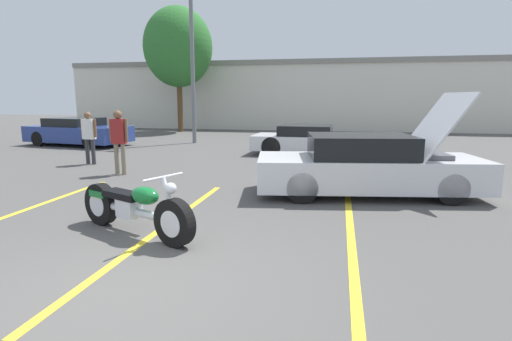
{
  "coord_description": "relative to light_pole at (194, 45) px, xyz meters",
  "views": [
    {
      "loc": [
        2.2,
        -3.57,
        2.02
      ],
      "look_at": [
        0.84,
        2.99,
        0.8
      ],
      "focal_mm": 28.0,
      "sensor_mm": 36.0,
      "label": 1
    }
  ],
  "objects": [
    {
      "name": "spectator_near_motorcycle",
      "position": [
        0.7,
        -7.74,
        -3.29
      ],
      "size": [
        0.52,
        0.22,
        1.71
      ],
      "color": "gray",
      "rests_on": "ground"
    },
    {
      "name": "light_pole",
      "position": [
        0.0,
        0.0,
        0.0
      ],
      "size": [
        1.21,
        0.28,
        7.85
      ],
      "color": "slate",
      "rests_on": "ground"
    },
    {
      "name": "ground_plane",
      "position": [
        4.2,
        -13.75,
        -4.31
      ],
      "size": [
        80.0,
        80.0,
        0.0
      ],
      "primitive_type": "plane",
      "color": "#514F4C"
    },
    {
      "name": "parked_car_left_row",
      "position": [
        -4.67,
        -1.95,
        -3.73
      ],
      "size": [
        4.64,
        2.56,
        1.19
      ],
      "rotation": [
        0.0,
        0.0,
        -0.15
      ],
      "color": "navy",
      "rests_on": "ground"
    },
    {
      "name": "far_building",
      "position": [
        4.2,
        9.98,
        -1.97
      ],
      "size": [
        32.0,
        4.2,
        4.4
      ],
      "color": "beige",
      "rests_on": "ground"
    },
    {
      "name": "parking_stripe_foreground",
      "position": [
        0.82,
        -11.76,
        -4.3
      ],
      "size": [
        0.12,
        6.0,
        0.01
      ],
      "primitive_type": "cube",
      "color": "yellow",
      "rests_on": "ground"
    },
    {
      "name": "spectator_by_show_car",
      "position": [
        -1.1,
        -6.38,
        -3.36
      ],
      "size": [
        0.52,
        0.21,
        1.61
      ],
      "color": "#333338",
      "rests_on": "ground"
    },
    {
      "name": "parking_stripe_back",
      "position": [
        6.63,
        -11.76,
        -4.3
      ],
      "size": [
        0.12,
        6.0,
        0.01
      ],
      "primitive_type": "cube",
      "color": "yellow",
      "rests_on": "ground"
    },
    {
      "name": "show_car_hood_open",
      "position": [
        7.04,
        -8.77,
        -3.69
      ],
      "size": [
        4.81,
        2.4,
        2.14
      ],
      "rotation": [
        0.0,
        0.0,
        0.16
      ],
      "color": "silver",
      "rests_on": "ground"
    },
    {
      "name": "tree_background",
      "position": [
        -3.12,
        5.8,
        0.69
      ],
      "size": [
        4.06,
        4.06,
        7.35
      ],
      "color": "brown",
      "rests_on": "ground"
    },
    {
      "name": "parking_stripe_middle",
      "position": [
        3.73,
        -11.76,
        -4.3
      ],
      "size": [
        0.12,
        6.0,
        0.01
      ],
      "primitive_type": "cube",
      "color": "yellow",
      "rests_on": "ground"
    },
    {
      "name": "parked_car_right_row",
      "position": [
        5.36,
        -2.9,
        -3.78
      ],
      "size": [
        4.13,
        1.89,
        1.07
      ],
      "rotation": [
        0.0,
        0.0,
        -0.04
      ],
      "color": "silver",
      "rests_on": "ground"
    },
    {
      "name": "motorcycle",
      "position": [
        3.46,
        -12.06,
        -3.9
      ],
      "size": [
        2.24,
        1.15,
        0.97
      ],
      "rotation": [
        0.0,
        0.0,
        -0.42
      ],
      "color": "black",
      "rests_on": "ground"
    }
  ]
}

